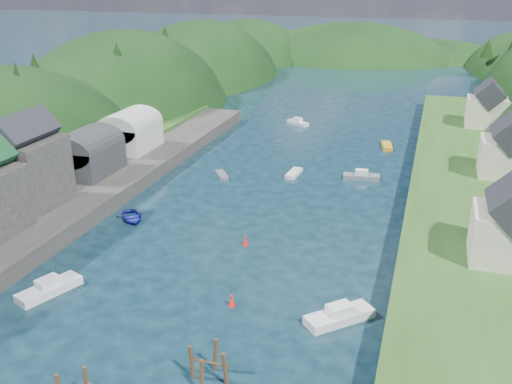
% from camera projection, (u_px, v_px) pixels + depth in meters
% --- Properties ---
extents(ground, '(600.00, 600.00, 0.00)m').
position_uv_depth(ground, '(299.00, 167.00, 87.87)').
color(ground, black).
rests_on(ground, ground).
extents(hillside_left, '(44.00, 245.56, 52.00)m').
position_uv_depth(hillside_left, '(125.00, 147.00, 125.58)').
color(hillside_left, black).
rests_on(hillside_left, ground).
extents(far_hills, '(103.00, 68.00, 44.00)m').
position_uv_depth(far_hills, '(383.00, 88.00, 201.67)').
color(far_hills, black).
rests_on(far_hills, ground).
extents(hill_trees, '(91.72, 150.42, 12.31)m').
position_uv_depth(hill_trees, '(316.00, 79.00, 97.41)').
color(hill_trees, black).
rests_on(hill_trees, ground).
extents(quay_left, '(12.00, 110.00, 2.00)m').
position_uv_depth(quay_left, '(43.00, 217.00, 67.55)').
color(quay_left, '#2D2B28').
rests_on(quay_left, ground).
extents(boat_sheds, '(7.00, 21.00, 7.50)m').
position_uv_depth(boat_sheds, '(109.00, 139.00, 83.45)').
color(boat_sheds, '#2D2D30').
rests_on(boat_sheds, quay_left).
extents(terrace_right, '(16.00, 120.00, 2.40)m').
position_uv_depth(terrace_right, '(474.00, 201.00, 71.57)').
color(terrace_right, '#234719').
rests_on(terrace_right, ground).
extents(right_bank_cottages, '(9.00, 59.24, 8.41)m').
position_uv_depth(right_bank_cottages, '(500.00, 149.00, 76.45)').
color(right_bank_cottages, beige).
rests_on(right_bank_cottages, terrace_right).
extents(piling_cluster_far, '(3.18, 2.97, 3.44)m').
position_uv_depth(piling_cluster_far, '(208.00, 368.00, 41.61)').
color(piling_cluster_far, '#382314').
rests_on(piling_cluster_far, ground).
extents(channel_buoy_near, '(0.70, 0.70, 1.10)m').
position_uv_depth(channel_buoy_near, '(232.00, 301.00, 51.34)').
color(channel_buoy_near, red).
rests_on(channel_buoy_near, ground).
extents(channel_buoy_far, '(0.70, 0.70, 1.10)m').
position_uv_depth(channel_buoy_far, '(245.00, 241.00, 62.71)').
color(channel_buoy_far, red).
rests_on(channel_buoy_far, ground).
extents(moored_boats, '(33.40, 91.53, 2.43)m').
position_uv_depth(moored_boats, '(154.00, 284.00, 53.71)').
color(moored_boats, navy).
rests_on(moored_boats, ground).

